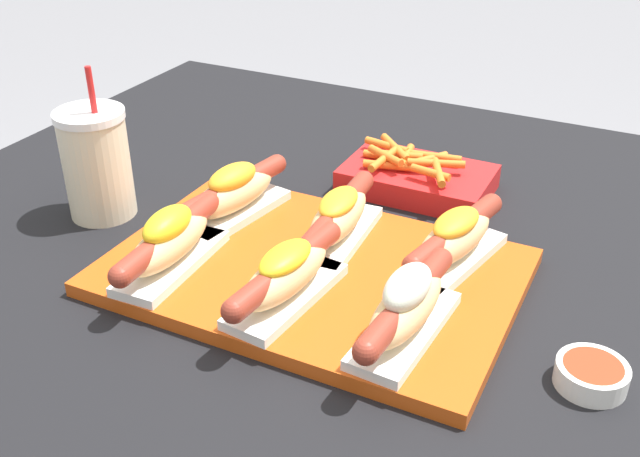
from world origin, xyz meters
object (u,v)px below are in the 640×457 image
Objects in this scene: hot_dog_3 at (233,193)px; hot_dog_5 at (455,239)px; serving_tray at (312,272)px; hot_dog_0 at (169,241)px; hot_dog_4 at (338,217)px; hot_dog_1 at (286,275)px; drink_cup at (97,163)px; fries_basket at (416,177)px; sauce_bowl at (592,374)px; hot_dog_2 at (406,306)px.

hot_dog_5 is at bearing 3.46° from hot_dog_3.
serving_tray is 0.16m from hot_dog_3.
hot_dog_0 is at bearing -90.05° from hot_dog_3.
serving_tray is 0.08m from hot_dog_4.
hot_dog_1 is 0.35m from drink_cup.
hot_dog_0 is 1.02× the size of hot_dog_5.
hot_dog_1 is 1.00× the size of hot_dog_4.
serving_tray is at bearing 94.64° from hot_dog_1.
fries_basket is at bearing 120.96° from hot_dog_5.
hot_dog_4 is at bearing 43.65° from hot_dog_0.
hot_dog_5 is (0.29, 0.02, -0.00)m from hot_dog_3.
hot_dog_3 reaches higher than sauce_bowl.
sauce_bowl is at bearing -5.30° from drink_cup.
hot_dog_1 is at bearing -174.65° from sauce_bowl.
hot_dog_5 is 0.48m from drink_cup.
serving_tray is at bearing 152.90° from hot_dog_2.
hot_dog_4 is 0.14m from hot_dog_5.
hot_dog_1 is 2.93× the size of sauce_bowl.
hot_dog_0 is at bearing -179.65° from hot_dog_1.
hot_dog_1 reaches higher than serving_tray.
drink_cup is at bearing -172.38° from hot_dog_5.
hot_dog_5 is 0.97× the size of fries_basket.
hot_dog_0 is at bearing -116.85° from fries_basket.
hot_dog_0 is 0.14m from hot_dog_3.
hot_dog_0 is at bearing -152.00° from hot_dog_5.
hot_dog_5 is 0.23m from fries_basket.
hot_dog_1 is at bearing -41.87° from hot_dog_3.
hot_dog_4 reaches higher than serving_tray.
hot_dog_4 is at bearing 8.59° from drink_cup.
serving_tray is at bearing -96.22° from fries_basket.
drink_cup reaches higher than sauce_bowl.
serving_tray is 0.17m from hot_dog_2.
drink_cup is (-0.33, 0.02, 0.07)m from serving_tray.
hot_dog_1 is 1.01× the size of hot_dog_5.
hot_dog_3 is at bearing -129.92° from fries_basket.
fries_basket is (-0.12, 0.19, -0.03)m from hot_dog_5.
hot_dog_4 is 0.34m from sauce_bowl.
hot_dog_2 is 0.20m from hot_dog_4.
hot_dog_3 is 0.29m from hot_dog_5.
hot_dog_0 reaches higher than fries_basket.
hot_dog_3 reaches higher than serving_tray.
hot_dog_2 is 0.99× the size of fries_basket.
hot_dog_0 reaches higher than serving_tray.
hot_dog_2 is (0.14, 0.00, 0.00)m from hot_dog_1.
serving_tray is 2.29× the size of hot_dog_2.
hot_dog_2 reaches higher than hot_dog_0.
drink_cup is at bearing 177.20° from serving_tray.
hot_dog_3 is 0.19m from drink_cup.
hot_dog_4 is at bearing 91.60° from hot_dog_1.
hot_dog_5 is at bearing 145.45° from sauce_bowl.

